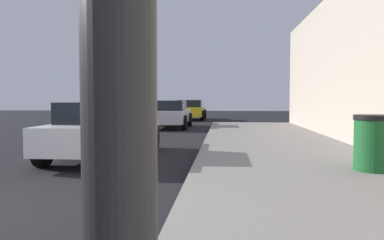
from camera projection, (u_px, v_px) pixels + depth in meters
sidewalk at (360, 219)px, 4.16m from camera, size 4.00×32.00×0.15m
trash_bin at (375, 143)px, 6.56m from camera, size 0.70×0.70×0.93m
car_white at (105, 130)px, 8.98m from camera, size 1.97×4.12×1.27m
car_silver at (169, 114)px, 18.18m from camera, size 1.92×4.01×1.27m
car_yellow at (190, 110)px, 25.31m from camera, size 1.93×4.10×1.27m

